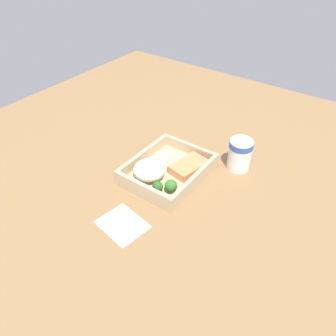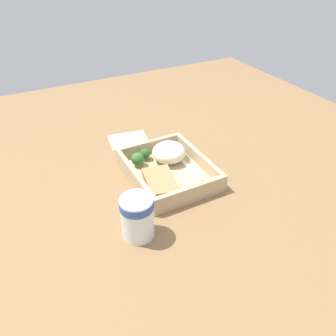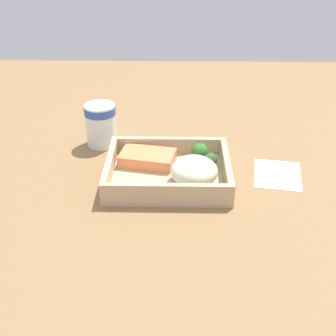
# 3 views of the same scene
# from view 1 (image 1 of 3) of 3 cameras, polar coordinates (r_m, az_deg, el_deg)

# --- Properties ---
(ground_plane) EXTENTS (1.60, 1.60, 0.02)m
(ground_plane) POSITION_cam_1_polar(r_m,az_deg,el_deg) (1.00, 0.00, -1.66)
(ground_plane) COLOR olive
(takeout_tray) EXTENTS (0.25, 0.20, 0.01)m
(takeout_tray) POSITION_cam_1_polar(r_m,az_deg,el_deg) (0.99, 0.00, -0.95)
(takeout_tray) COLOR tan
(takeout_tray) RESTS_ON ground_plane
(tray_rim) EXTENTS (0.25, 0.20, 0.04)m
(tray_rim) POSITION_cam_1_polar(r_m,az_deg,el_deg) (0.98, 0.00, 0.13)
(tray_rim) COLOR tan
(tray_rim) RESTS_ON takeout_tray
(salmon_fillet) EXTENTS (0.13, 0.09, 0.03)m
(salmon_fillet) POSITION_cam_1_polar(r_m,az_deg,el_deg) (0.99, 3.65, 0.24)
(salmon_fillet) COLOR #EB8452
(salmon_fillet) RESTS_ON takeout_tray
(mashed_potatoes) EXTENTS (0.09, 0.09, 0.05)m
(mashed_potatoes) POSITION_cam_1_polar(r_m,az_deg,el_deg) (0.95, -3.32, -0.37)
(mashed_potatoes) COLOR beige
(mashed_potatoes) RESTS_ON takeout_tray
(broccoli_floret_1) EXTENTS (0.04, 0.04, 0.04)m
(broccoli_floret_1) POSITION_cam_1_polar(r_m,az_deg,el_deg) (0.91, 0.50, -3.15)
(broccoli_floret_1) COLOR #7FA352
(broccoli_floret_1) RESTS_ON takeout_tray
(broccoli_floret_2) EXTENTS (0.03, 0.03, 0.03)m
(broccoli_floret_2) POSITION_cam_1_polar(r_m,az_deg,el_deg) (0.91, -1.80, -3.27)
(broccoli_floret_2) COLOR #7EA95D
(broccoli_floret_2) RESTS_ON takeout_tray
(fork) EXTENTS (0.16, 0.02, 0.00)m
(fork) POSITION_cam_1_polar(r_m,az_deg,el_deg) (1.01, -3.30, 0.25)
(fork) COLOR white
(fork) RESTS_ON takeout_tray
(paper_cup) EXTENTS (0.07, 0.07, 0.10)m
(paper_cup) POSITION_cam_1_polar(r_m,az_deg,el_deg) (1.01, 12.42, 2.57)
(paper_cup) COLOR white
(paper_cup) RESTS_ON ground_plane
(receipt_slip) EXTENTS (0.11, 0.13, 0.00)m
(receipt_slip) POSITION_cam_1_polar(r_m,az_deg,el_deg) (0.86, -7.92, -9.66)
(receipt_slip) COLOR white
(receipt_slip) RESTS_ON ground_plane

